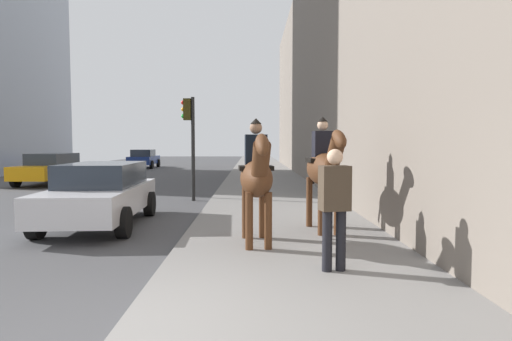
% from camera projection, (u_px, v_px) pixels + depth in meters
% --- Properties ---
extents(sidewalk_slab, '(120.00, 4.03, 0.12)m').
position_uv_depth(sidewalk_slab, '(325.00, 341.00, 3.99)').
color(sidewalk_slab, slate).
rests_on(sidewalk_slab, ground).
extents(mounted_horse_near, '(2.15, 0.68, 2.22)m').
position_uv_depth(mounted_horse_near, '(257.00, 176.00, 7.49)').
color(mounted_horse_near, '#4C2B16').
rests_on(mounted_horse_near, sidewalk_slab).
extents(mounted_horse_far, '(2.15, 0.74, 2.32)m').
position_uv_depth(mounted_horse_far, '(324.00, 167.00, 8.62)').
color(mounted_horse_far, '#4C2B16').
rests_on(mounted_horse_far, sidewalk_slab).
extents(pedestrian_greeting, '(0.32, 0.44, 1.70)m').
position_uv_depth(pedestrian_greeting, '(334.00, 201.00, 5.93)').
color(pedestrian_greeting, black).
rests_on(pedestrian_greeting, sidewalk_slab).
extents(car_near_lane, '(4.33, 2.07, 1.44)m').
position_uv_depth(car_near_lane, '(51.00, 168.00, 19.95)').
color(car_near_lane, orange).
rests_on(car_near_lane, ground).
extents(car_mid_lane, '(4.38, 2.07, 1.44)m').
position_uv_depth(car_mid_lane, '(101.00, 193.00, 9.90)').
color(car_mid_lane, silver).
rests_on(car_mid_lane, ground).
extents(car_far_lane, '(4.40, 2.03, 1.44)m').
position_uv_depth(car_far_lane, '(144.00, 158.00, 33.47)').
color(car_far_lane, navy).
rests_on(car_far_lane, ground).
extents(traffic_light_near_curb, '(0.20, 0.44, 3.41)m').
position_uv_depth(traffic_light_near_curb, '(190.00, 131.00, 14.07)').
color(traffic_light_near_curb, black).
rests_on(traffic_light_near_curb, ground).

